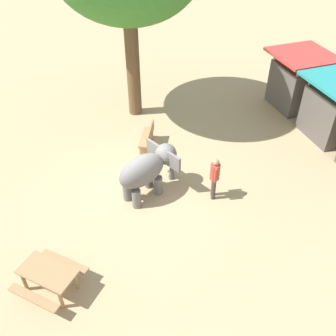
% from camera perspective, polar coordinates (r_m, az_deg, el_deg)
% --- Properties ---
extents(ground_plane, '(60.00, 60.00, 0.00)m').
position_cam_1_polar(ground_plane, '(13.50, -4.39, -2.97)').
color(ground_plane, tan).
extents(elephant, '(1.90, 2.33, 1.64)m').
position_cam_1_polar(elephant, '(12.62, -3.08, -0.17)').
color(elephant, slate).
rests_on(elephant, ground_plane).
extents(person_handler, '(0.48, 0.32, 1.62)m').
position_cam_1_polar(person_handler, '(12.60, 7.00, -1.12)').
color(person_handler, '#3F3833').
rests_on(person_handler, ground_plane).
extents(wooden_bench, '(1.43, 0.99, 0.88)m').
position_cam_1_polar(wooden_bench, '(15.14, -3.03, 4.68)').
color(wooden_bench, '#9E7A51').
rests_on(wooden_bench, ground_plane).
extents(picnic_table_far, '(2.11, 2.11, 0.78)m').
position_cam_1_polar(picnic_table_far, '(10.78, -17.47, -15.10)').
color(picnic_table_far, '#9E7A51').
rests_on(picnic_table_far, ground_plane).
extents(market_stall_red, '(2.50, 2.50, 2.52)m').
position_cam_1_polar(market_stall_red, '(18.58, 18.77, 11.94)').
color(market_stall_red, '#59514C').
rests_on(market_stall_red, ground_plane).
extents(market_stall_teal, '(2.50, 2.50, 2.52)m').
position_cam_1_polar(market_stall_teal, '(16.87, 23.65, 7.80)').
color(market_stall_teal, '#59514C').
rests_on(market_stall_teal, ground_plane).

